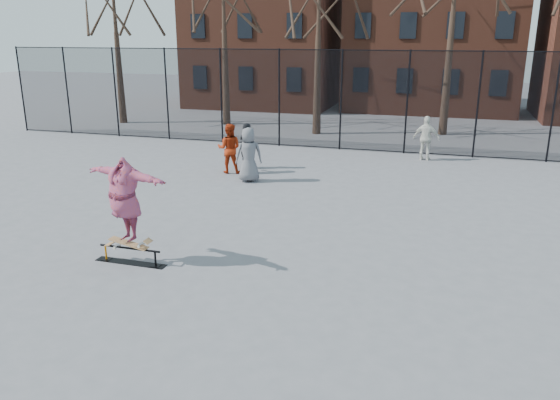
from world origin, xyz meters
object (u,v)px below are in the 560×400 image
(skateboard, at_px, (129,245))
(bystander_grey, at_px, (249,155))
(skater, at_px, (125,202))
(bystander_red, at_px, (229,148))
(bystander_white, at_px, (426,138))
(bystander_black, at_px, (247,146))
(skate_rail, at_px, (130,257))

(skateboard, distance_m, bystander_grey, 6.91)
(skateboard, xyz_separation_m, skater, (0.00, -0.00, 0.92))
(bystander_red, relative_size, bystander_white, 1.01)
(bystander_black, bearing_deg, skater, 109.30)
(skater, distance_m, bystander_red, 7.85)
(skater, xyz_separation_m, bystander_grey, (0.11, 6.90, -0.44))
(skate_rail, height_order, bystander_white, bystander_white)
(skate_rail, bearing_deg, skateboard, 180.00)
(skateboard, bearing_deg, bystander_white, 65.39)
(bystander_grey, bearing_deg, skateboard, 64.60)
(skate_rail, xyz_separation_m, bystander_grey, (0.09, 6.90, 0.74))
(bystander_black, distance_m, bystander_white, 6.74)
(bystander_black, height_order, bystander_red, bystander_red)
(skateboard, distance_m, bystander_white, 12.93)
(bystander_red, bearing_deg, skater, 85.39)
(bystander_red, height_order, bystander_white, bystander_red)
(skate_rail, distance_m, bystander_grey, 6.94)
(skater, height_order, bystander_white, skater)
(skater, bearing_deg, skate_rail, 15.58)
(bystander_grey, bearing_deg, skater, 64.60)
(skate_rail, relative_size, skater, 0.74)
(skate_rail, distance_m, skateboard, 0.27)
(bystander_red, bearing_deg, bystander_white, -159.12)
(bystander_white, bearing_deg, bystander_black, 35.80)
(skateboard, xyz_separation_m, bystander_red, (-0.92, 7.78, 0.44))
(skateboard, height_order, skater, skater)
(skate_rail, xyz_separation_m, bystander_white, (5.37, 11.75, 0.69))
(skate_rail, distance_m, bystander_red, 7.87)
(skate_rail, xyz_separation_m, bystander_black, (-0.58, 8.58, 0.67))
(bystander_grey, distance_m, bystander_red, 1.36)
(skate_rail, height_order, bystander_red, bystander_red)
(bystander_black, bearing_deg, bystander_grey, 127.32)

